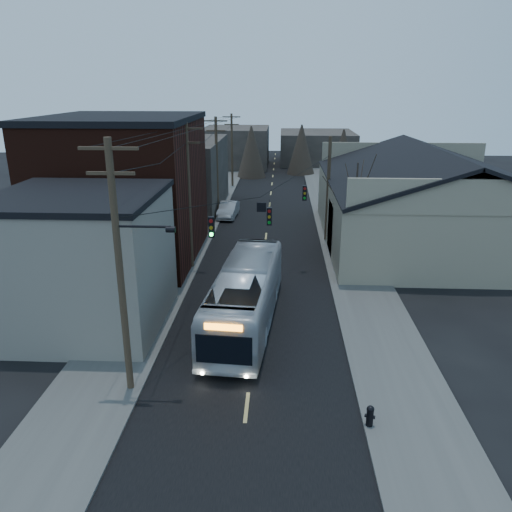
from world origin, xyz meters
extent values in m
plane|color=black|center=(0.00, 0.00, 0.00)|extent=(160.00, 160.00, 0.00)
cube|color=black|center=(0.00, 30.00, 0.01)|extent=(9.00, 110.00, 0.02)
cube|color=#474744|center=(-6.50, 30.00, 0.06)|extent=(4.00, 110.00, 0.12)
cube|color=#474744|center=(6.50, 30.00, 0.06)|extent=(4.00, 110.00, 0.12)
cube|color=slate|center=(-9.00, 9.00, 3.50)|extent=(8.00, 8.00, 7.00)
cube|color=black|center=(-10.00, 20.00, 5.00)|extent=(10.00, 12.00, 10.00)
cube|color=#2E2825|center=(-9.50, 36.00, 3.50)|extent=(9.00, 14.00, 7.00)
cube|color=gray|center=(13.00, 25.00, 2.50)|extent=(16.00, 20.00, 5.00)
cube|color=black|center=(9.00, 25.00, 6.30)|extent=(8.16, 20.60, 2.86)
cube|color=black|center=(17.00, 25.00, 6.30)|extent=(8.16, 20.60, 2.86)
cube|color=#2E2825|center=(-6.00, 65.00, 3.00)|extent=(10.00, 12.00, 6.00)
cube|color=#2E2825|center=(7.00, 70.00, 2.50)|extent=(12.00, 14.00, 5.00)
cone|color=black|center=(6.50, 20.00, 3.60)|extent=(0.40, 0.40, 7.20)
cylinder|color=#382B1E|center=(-5.00, 3.00, 5.25)|extent=(0.28, 0.28, 10.50)
cube|color=#382B1E|center=(-5.00, 3.00, 10.10)|extent=(2.20, 0.12, 0.12)
cylinder|color=#382B1E|center=(-5.00, 18.00, 5.00)|extent=(0.28, 0.28, 10.00)
cube|color=#382B1E|center=(-5.00, 18.00, 9.60)|extent=(2.20, 0.12, 0.12)
cylinder|color=#382B1E|center=(-5.00, 33.00, 4.75)|extent=(0.28, 0.28, 9.50)
cube|color=#382B1E|center=(-5.00, 33.00, 9.10)|extent=(2.20, 0.12, 0.12)
cylinder|color=#382B1E|center=(-5.00, 48.00, 4.50)|extent=(0.28, 0.28, 9.00)
cube|color=#382B1E|center=(-5.00, 48.00, 8.60)|extent=(2.20, 0.12, 0.12)
cylinder|color=#382B1E|center=(5.00, 25.00, 4.25)|extent=(0.28, 0.28, 8.50)
cube|color=black|center=(-2.00, 7.50, 5.95)|extent=(0.28, 0.20, 1.00)
cube|color=black|center=(0.60, 12.00, 5.35)|extent=(0.28, 0.20, 1.00)
cube|color=black|center=(2.80, 18.00, 5.45)|extent=(0.28, 0.20, 1.00)
imported|color=#B6BBC3|center=(-0.56, 9.40, 1.67)|extent=(3.79, 12.16, 3.33)
imported|color=#95989C|center=(-3.89, 32.36, 0.76)|extent=(1.89, 4.70, 1.52)
cylinder|color=black|center=(4.70, 0.99, 0.46)|extent=(0.27, 0.27, 0.67)
sphere|color=black|center=(4.70, 0.99, 0.82)|extent=(0.29, 0.29, 0.29)
cylinder|color=black|center=(4.70, 0.99, 0.51)|extent=(0.41, 0.25, 0.13)
camera|label=1|loc=(1.25, -14.90, 12.24)|focal=35.00mm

